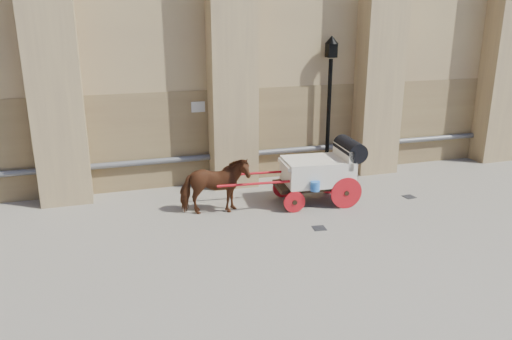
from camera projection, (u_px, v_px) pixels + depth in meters
name	position (u px, v px, depth m)	size (l,w,h in m)	color
ground	(306.00, 224.00, 12.99)	(90.00, 90.00, 0.00)	slate
horse	(215.00, 186.00, 13.44)	(0.85, 1.86, 1.57)	#572816
carriage	(322.00, 169.00, 14.22)	(4.27, 1.55, 1.83)	black
street_lamp	(329.00, 103.00, 16.22)	(0.43, 0.43, 4.59)	black
drain_grate_near	(319.00, 228.00, 12.70)	(0.32, 0.32, 0.01)	black
drain_grate_far	(409.00, 197.00, 14.89)	(0.32, 0.32, 0.01)	black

